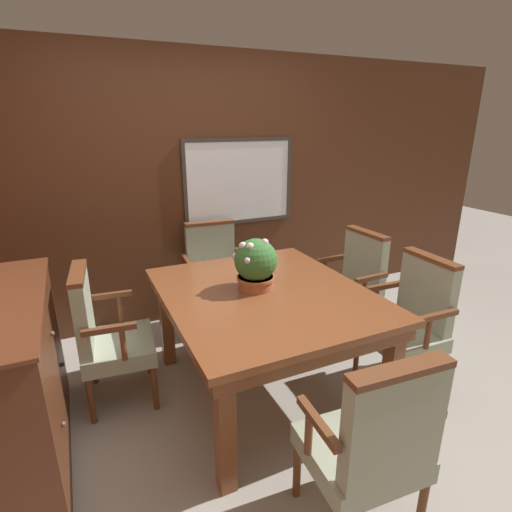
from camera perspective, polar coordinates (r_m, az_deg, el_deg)
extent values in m
plane|color=#A39E93|center=(2.86, 3.78, -21.51)|extent=(14.00, 14.00, 0.00)
cube|color=#4C2816|center=(3.80, -8.27, 9.16)|extent=(7.20, 0.06, 2.45)
cube|color=white|center=(3.89, -2.37, 10.55)|extent=(1.04, 0.01, 0.74)
cube|color=#38332D|center=(3.85, -2.43, 16.29)|extent=(1.11, 0.02, 0.04)
cube|color=#38332D|center=(3.96, -2.27, 4.96)|extent=(1.11, 0.02, 0.03)
cube|color=#38332D|center=(3.71, -10.12, 9.89)|extent=(0.04, 0.02, 0.74)
cube|color=#38332D|center=(4.12, 4.68, 10.97)|extent=(0.03, 0.02, 0.74)
cube|color=brown|center=(2.19, -4.41, -23.75)|extent=(0.09, 0.09, 0.73)
cube|color=brown|center=(2.68, 18.75, -15.99)|extent=(0.09, 0.09, 0.73)
cube|color=brown|center=(3.23, -12.68, -9.04)|extent=(0.09, 0.09, 0.73)
cube|color=brown|center=(3.57, 4.53, -5.78)|extent=(0.09, 0.09, 0.73)
cube|color=brown|center=(2.69, 1.36, -6.80)|extent=(1.23, 1.44, 0.09)
cube|color=brown|center=(2.66, 1.37, -5.49)|extent=(1.29, 1.50, 0.04)
cylinder|color=brown|center=(2.87, -14.24, -17.74)|extent=(0.04, 0.04, 0.33)
cylinder|color=brown|center=(3.24, -15.08, -13.26)|extent=(0.04, 0.04, 0.33)
cylinder|color=brown|center=(2.88, -22.48, -18.56)|extent=(0.04, 0.04, 0.33)
cylinder|color=brown|center=(3.25, -22.23, -13.99)|extent=(0.04, 0.04, 0.33)
cube|color=#9EA88E|center=(2.93, -18.97, -12.20)|extent=(0.50, 0.54, 0.11)
cube|color=#9EA88E|center=(2.81, -23.46, -7.24)|extent=(0.12, 0.46, 0.49)
cube|color=brown|center=(2.71, -24.17, -2.24)|extent=(0.13, 0.46, 0.03)
cylinder|color=brown|center=(2.63, -18.45, -11.79)|extent=(0.04, 0.04, 0.22)
cube|color=brown|center=(2.57, -20.24, -9.80)|extent=(0.32, 0.07, 0.04)
cylinder|color=brown|center=(3.09, -18.79, -7.08)|extent=(0.04, 0.04, 0.22)
cube|color=brown|center=(3.04, -20.29, -5.32)|extent=(0.32, 0.07, 0.04)
cylinder|color=brown|center=(3.60, -8.03, -9.27)|extent=(0.04, 0.04, 0.33)
cylinder|color=brown|center=(3.71, -1.38, -8.20)|extent=(0.04, 0.04, 0.33)
cylinder|color=brown|center=(3.94, -9.39, -6.72)|extent=(0.04, 0.04, 0.33)
cylinder|color=brown|center=(4.04, -3.29, -5.83)|extent=(0.04, 0.04, 0.33)
cube|color=#9EA88E|center=(3.72, -5.62, -4.39)|extent=(0.53, 0.49, 0.11)
cube|color=#9EA88E|center=(3.79, -6.54, 0.86)|extent=(0.46, 0.11, 0.49)
cube|color=brown|center=(3.72, -6.69, 4.71)|extent=(0.46, 0.12, 0.03)
cylinder|color=brown|center=(3.58, -9.54, -2.69)|extent=(0.04, 0.04, 0.22)
cube|color=brown|center=(3.60, -9.86, -0.67)|extent=(0.06, 0.32, 0.04)
cylinder|color=brown|center=(3.70, -1.72, -1.67)|extent=(0.04, 0.04, 0.22)
cube|color=brown|center=(3.73, -2.09, 0.28)|extent=(0.06, 0.32, 0.04)
cylinder|color=brown|center=(2.49, 15.85, -24.63)|extent=(0.04, 0.04, 0.33)
cylinder|color=brown|center=(2.31, 5.88, -28.08)|extent=(0.04, 0.04, 0.33)
cylinder|color=brown|center=(2.29, 22.58, -30.29)|extent=(0.04, 0.04, 0.33)
cube|color=#9EA88E|center=(2.12, 14.62, -25.42)|extent=(0.53, 0.49, 0.11)
cube|color=#9EA88E|center=(1.82, 19.10, -22.03)|extent=(0.46, 0.11, 0.49)
cube|color=brown|center=(1.66, 20.08, -15.11)|extent=(0.46, 0.12, 0.03)
cylinder|color=brown|center=(2.17, 20.37, -19.22)|extent=(0.04, 0.04, 0.22)
cube|color=brown|center=(2.06, 22.02, -17.72)|extent=(0.06, 0.32, 0.04)
cylinder|color=brown|center=(1.92, 7.54, -23.72)|extent=(0.04, 0.04, 0.22)
cube|color=brown|center=(1.80, 8.81, -22.42)|extent=(0.06, 0.32, 0.04)
cylinder|color=brown|center=(3.70, 7.79, -8.45)|extent=(0.04, 0.04, 0.33)
cylinder|color=brown|center=(3.40, 12.08, -11.36)|extent=(0.04, 0.04, 0.33)
cylinder|color=brown|center=(3.92, 12.57, -7.11)|extent=(0.04, 0.04, 0.33)
cylinder|color=brown|center=(3.64, 16.99, -9.66)|extent=(0.04, 0.04, 0.33)
cube|color=#9EA88E|center=(3.56, 12.59, -5.92)|extent=(0.48, 0.52, 0.11)
cube|color=#9EA88E|center=(3.56, 15.26, -0.86)|extent=(0.10, 0.46, 0.49)
cube|color=brown|center=(3.49, 15.62, 3.20)|extent=(0.11, 0.46, 0.03)
cylinder|color=brown|center=(3.66, 9.81, -2.20)|extent=(0.04, 0.04, 0.22)
cube|color=brown|center=(3.66, 10.76, -0.39)|extent=(0.32, 0.05, 0.04)
cylinder|color=brown|center=(3.30, 15.18, -5.02)|extent=(0.04, 0.04, 0.22)
cube|color=brown|center=(3.30, 16.22, -3.00)|extent=(0.32, 0.05, 0.04)
cylinder|color=brown|center=(3.22, 14.19, -13.33)|extent=(0.04, 0.04, 0.33)
cylinder|color=brown|center=(2.95, 19.48, -17.19)|extent=(0.04, 0.04, 0.33)
cylinder|color=brown|center=(3.45, 19.56, -11.58)|extent=(0.04, 0.04, 0.33)
cylinder|color=brown|center=(3.20, 24.93, -14.89)|extent=(0.04, 0.04, 0.33)
cube|color=#9EA88E|center=(3.09, 19.97, -10.69)|extent=(0.47, 0.51, 0.11)
cube|color=#9EA88E|center=(3.08, 23.18, -4.90)|extent=(0.10, 0.46, 0.49)
cube|color=brown|center=(2.99, 23.81, -0.29)|extent=(0.10, 0.46, 0.03)
cylinder|color=brown|center=(3.16, 16.71, -6.23)|extent=(0.04, 0.04, 0.22)
cube|color=brown|center=(3.16, 17.86, -4.15)|extent=(0.32, 0.05, 0.04)
cylinder|color=brown|center=(2.83, 23.36, -10.08)|extent=(0.04, 0.04, 0.22)
cube|color=brown|center=(2.83, 24.63, -7.75)|extent=(0.32, 0.05, 0.04)
cylinder|color=#B2603D|center=(2.68, -0.04, -3.74)|extent=(0.24, 0.24, 0.09)
cylinder|color=#B2603D|center=(2.67, -0.04, -3.09)|extent=(0.25, 0.25, 0.02)
sphere|color=#387033|center=(2.63, -0.04, -0.57)|extent=(0.29, 0.29, 0.29)
sphere|color=silver|center=(2.50, -1.21, -0.66)|extent=(0.04, 0.04, 0.04)
sphere|color=silver|center=(2.63, -2.96, -0.06)|extent=(0.05, 0.05, 0.05)
sphere|color=silver|center=(2.53, -0.86, 1.37)|extent=(0.05, 0.05, 0.05)
sphere|color=silver|center=(2.59, 1.27, 1.95)|extent=(0.05, 0.05, 0.05)
sphere|color=silver|center=(2.57, -1.89, 1.45)|extent=(0.05, 0.05, 0.05)
sphere|color=silver|center=(2.73, 0.84, 1.10)|extent=(0.04, 0.04, 0.04)
cube|color=#512816|center=(2.61, -31.79, -15.77)|extent=(0.48, 1.28, 0.97)
sphere|color=#4C422D|center=(2.45, -27.12, -9.84)|extent=(0.03, 0.03, 0.03)
sphere|color=#4C422D|center=(2.40, -25.85, -20.78)|extent=(0.03, 0.03, 0.03)
sphere|color=#4C422D|center=(2.88, -25.92, -13.76)|extent=(0.03, 0.03, 0.03)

